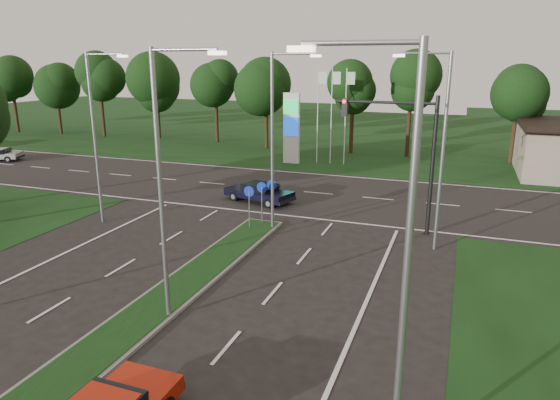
% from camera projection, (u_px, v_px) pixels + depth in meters
% --- Properties ---
extents(verge_far, '(160.00, 50.00, 0.02)m').
position_uv_depth(verge_far, '(379.00, 132.00, 61.81)').
color(verge_far, black).
rests_on(verge_far, ground).
extents(cross_road, '(160.00, 12.00, 0.02)m').
position_uv_depth(cross_road, '(304.00, 192.00, 33.80)').
color(cross_road, black).
rests_on(cross_road, ground).
extents(median_kerb, '(2.00, 26.00, 0.12)m').
position_uv_depth(median_kerb, '(112.00, 341.00, 15.72)').
color(median_kerb, slate).
rests_on(median_kerb, ground).
extents(streetlight_median_near, '(2.53, 0.22, 9.00)m').
position_uv_depth(streetlight_median_near, '(165.00, 175.00, 15.84)').
color(streetlight_median_near, gray).
rests_on(streetlight_median_near, ground).
extents(streetlight_median_far, '(2.53, 0.22, 9.00)m').
position_uv_depth(streetlight_median_far, '(276.00, 134.00, 24.87)').
color(streetlight_median_far, gray).
rests_on(streetlight_median_far, ground).
extents(streetlight_left_far, '(2.53, 0.22, 9.00)m').
position_uv_depth(streetlight_left_far, '(97.00, 130.00, 26.16)').
color(streetlight_left_far, gray).
rests_on(streetlight_left_far, ground).
extents(streetlight_right_far, '(2.53, 0.22, 9.00)m').
position_uv_depth(streetlight_right_far, '(439.00, 142.00, 22.28)').
color(streetlight_right_far, gray).
rests_on(streetlight_right_far, ground).
extents(streetlight_right_near, '(2.53, 0.22, 9.00)m').
position_uv_depth(streetlight_right_near, '(398.00, 249.00, 9.63)').
color(streetlight_right_near, gray).
rests_on(streetlight_right_near, ground).
extents(traffic_signal, '(5.10, 0.42, 7.00)m').
position_uv_depth(traffic_signal, '(407.00, 143.00, 24.73)').
color(traffic_signal, black).
rests_on(traffic_signal, ground).
extents(median_signs, '(1.16, 1.76, 2.38)m').
position_uv_depth(median_signs, '(261.00, 195.00, 26.47)').
color(median_signs, gray).
rests_on(median_signs, ground).
extents(gas_pylon, '(5.80, 1.26, 8.00)m').
position_uv_depth(gas_pylon, '(294.00, 126.00, 42.38)').
color(gas_pylon, silver).
rests_on(gas_pylon, ground).
extents(treeline_far, '(6.00, 6.00, 9.90)m').
position_uv_depth(treeline_far, '(358.00, 80.00, 46.32)').
color(treeline_far, black).
rests_on(treeline_far, ground).
extents(navy_sedan, '(4.66, 2.90, 1.19)m').
position_uv_depth(navy_sedan, '(259.00, 192.00, 31.25)').
color(navy_sedan, black).
rests_on(navy_sedan, ground).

